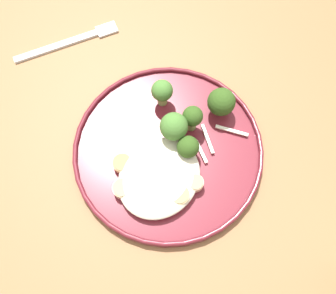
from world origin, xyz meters
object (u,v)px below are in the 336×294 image
Objects in this scene: seared_scallop_front_small at (159,178)px; broccoli_floret_rear_charred at (221,102)px; broccoli_floret_split_head at (193,117)px; seared_scallop_half_hidden at (195,183)px; dinner_plate at (168,150)px; broccoli_floret_center_pile at (189,147)px; seared_scallop_left_edge at (158,195)px; broccoli_floret_beside_noodles at (162,92)px; broccoli_floret_small_sprig at (174,127)px; seared_scallop_tiny_bay at (122,163)px; seared_scallop_on_noodles at (179,195)px; seared_scallop_large_seared at (121,188)px; dinner_fork at (71,42)px.

seared_scallop_front_small is 0.15m from broccoli_floret_rear_charred.
seared_scallop_half_hidden is at bearing -142.32° from broccoli_floret_split_head.
broccoli_floret_rear_charred is at bearing 17.01° from seared_scallop_half_hidden.
dinner_plate is 10.27× the size of seared_scallop_front_small.
seared_scallop_front_small is 0.60× the size of broccoli_floret_center_pile.
broccoli_floret_rear_charred reaches higher than broccoli_floret_center_pile.
seared_scallop_left_edge is 0.67× the size of broccoli_floret_beside_noodles.
broccoli_floret_small_sprig reaches higher than broccoli_floret_rear_charred.
seared_scallop_on_noodles reaches higher than seared_scallop_tiny_bay.
seared_scallop_large_seared is (-0.03, -0.02, 0.00)m from seared_scallop_tiny_bay.
broccoli_floret_split_head is at bearing -9.82° from seared_scallop_large_seared.
broccoli_floret_center_pile is at bearing -100.68° from dinner_fork.
seared_scallop_left_edge is (-0.05, 0.03, -0.00)m from seared_scallop_half_hidden.
broccoli_floret_beside_noodles is 0.98× the size of broccoli_floret_rear_charred.
broccoli_floret_split_head is (0.10, 0.01, 0.02)m from seared_scallop_front_small.
broccoli_floret_small_sprig reaches higher than seared_scallop_tiny_bay.
seared_scallop_front_small is at bearing -161.81° from broccoli_floret_small_sprig.
broccoli_floret_beside_noodles reaches higher than seared_scallop_tiny_bay.
broccoli_floret_beside_noodles is at bearing 34.07° from seared_scallop_front_small.
seared_scallop_tiny_bay is (-0.06, 0.04, 0.01)m from dinner_plate.
seared_scallop_half_hidden is 0.05m from seared_scallop_front_small.
dinner_plate is at bearing -167.57° from broccoli_floret_small_sprig.
seared_scallop_left_edge is 0.32m from dinner_fork.
dinner_fork is at bearing 74.60° from seared_scallop_half_hidden.
seared_scallop_front_small is 0.30m from dinner_fork.
broccoli_floret_center_pile is 0.10m from broccoli_floret_beside_noodles.
dinner_plate is 5.52× the size of broccoli_floret_beside_noodles.
dinner_plate is 0.27m from dinner_fork.
seared_scallop_half_hidden is 0.52× the size of broccoli_floret_center_pile.
seared_scallop_tiny_bay is 0.62× the size of broccoli_floret_center_pile.
broccoli_floret_small_sprig reaches higher than seared_scallop_on_noodles.
broccoli_floret_rear_charred is 0.32× the size of dinner_fork.
dinner_plate is 0.05m from broccoli_floret_small_sprig.
seared_scallop_tiny_bay is 0.04m from seared_scallop_large_seared.
seared_scallop_tiny_bay is 0.54× the size of broccoli_floret_rear_charred.
dinner_fork is (0.01, 0.20, -0.04)m from broccoli_floret_beside_noodles.
broccoli_floret_rear_charred is at bearing -83.34° from dinner_fork.
seared_scallop_large_seared is at bearing -165.88° from broccoli_floret_beside_noodles.
seared_scallop_large_seared reaches higher than dinner_plate.
seared_scallop_on_noodles is at bearing -96.44° from seared_scallop_front_small.
seared_scallop_left_edge reaches higher than dinner_fork.
seared_scallop_front_small is 0.08m from broccoli_floret_small_sprig.
dinner_plate is at bearing -137.83° from broccoli_floret_beside_noodles.
dinner_fork is at bearing 65.12° from seared_scallop_left_edge.
dinner_plate is at bearing 164.64° from broccoli_floret_rear_charred.
seared_scallop_large_seared is at bearing 114.82° from seared_scallop_left_edge.
seared_scallop_left_edge is at bearing -96.00° from seared_scallop_tiny_bay.
seared_scallop_left_edge is 0.05m from seared_scallop_large_seared.
broccoli_floret_split_head is at bearing 5.93° from seared_scallop_front_small.
seared_scallop_tiny_bay is 1.02× the size of seared_scallop_front_small.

